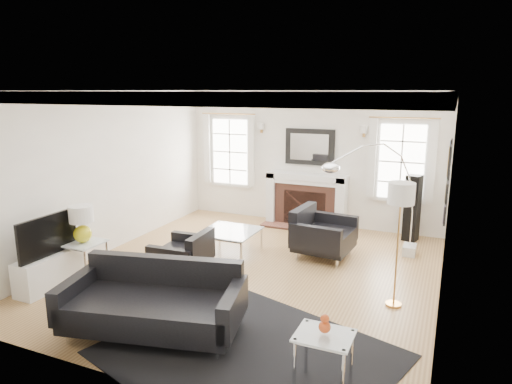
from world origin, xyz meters
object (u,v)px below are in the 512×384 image
at_px(gourd_lamp, 82,221).
at_px(armchair_left, 185,255).
at_px(fireplace, 306,200).
at_px(coffee_table, 230,232).
at_px(armchair_right, 320,235).
at_px(arc_floor_lamp, 373,196).
at_px(sofa, 155,303).

bearing_deg(gourd_lamp, armchair_left, 30.17).
bearing_deg(fireplace, gourd_lamp, -118.57).
bearing_deg(coffee_table, armchair_right, 18.63).
height_order(coffee_table, arc_floor_lamp, arc_floor_lamp).
bearing_deg(sofa, coffee_table, 98.46).
bearing_deg(fireplace, arc_floor_lamp, -42.77).
xyz_separation_m(fireplace, armchair_right, (0.79, -1.66, -0.16)).
bearing_deg(coffee_table, sofa, -81.54).
height_order(armchair_left, gourd_lamp, gourd_lamp).
distance_m(armchair_right, coffee_table, 1.58).
relative_size(armchair_left, armchair_right, 0.81).
distance_m(armchair_right, gourd_lamp, 3.86).
distance_m(coffee_table, gourd_lamp, 2.46).
height_order(sofa, armchair_right, armchair_right).
distance_m(sofa, armchair_left, 1.72).
relative_size(sofa, arc_floor_lamp, 1.09).
distance_m(fireplace, coffee_table, 2.28).
bearing_deg(armchair_right, sofa, -108.52).
bearing_deg(arc_floor_lamp, armchair_left, -144.29).
distance_m(coffee_table, arc_floor_lamp, 2.51).
height_order(gourd_lamp, arc_floor_lamp, arc_floor_lamp).
xyz_separation_m(sofa, coffee_table, (-0.41, 2.74, 0.01)).
relative_size(armchair_left, coffee_table, 0.96).
relative_size(sofa, coffee_table, 2.39).
height_order(sofa, coffee_table, sofa).
height_order(fireplace, gourd_lamp, gourd_lamp).
bearing_deg(fireplace, coffee_table, -108.13).
bearing_deg(coffee_table, fireplace, 71.87).
height_order(armchair_right, coffee_table, armchair_right).
distance_m(fireplace, gourd_lamp, 4.61).
relative_size(gourd_lamp, arc_floor_lamp, 0.28).
distance_m(fireplace, sofa, 4.91).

